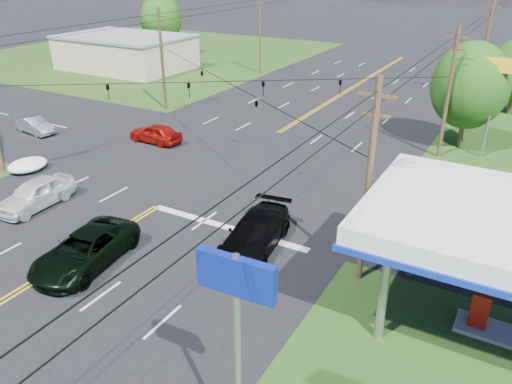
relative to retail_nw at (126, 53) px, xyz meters
The scene contains 21 objects.
ground 37.26m from the retail_nw, 36.25° to the right, with size 280.00×280.00×0.00m, color black.
grass_nw 11.36m from the retail_nw, 116.57° to the left, with size 46.00×48.00×0.03m, color #214616.
stop_bar 46.14m from the retail_nw, 40.60° to the right, with size 10.00×0.50×0.02m, color silver.
retail_nw is the anchor object (origin of this frame).
pole_se 53.09m from the retail_nw, 35.79° to the right, with size 1.60×0.28×9.50m.
pole_nw 21.60m from the retail_nw, 37.41° to the right, with size 1.60×0.28×9.50m.
pole_ne 45.02m from the retail_nw, 16.82° to the right, with size 1.60×0.28×9.50m.
pole_left_far 18.30m from the retail_nw, 19.44° to the left, with size 1.60×0.28×10.00m.
pole_right_far 43.53m from the retail_nw, ahead, with size 1.60×0.28×10.00m.
span_wire_signals 37.42m from the retail_nw, 36.25° to the right, with size 26.00×18.00×1.13m.
power_lines 38.98m from the retail_nw, 38.66° to the right, with size 26.04×100.00×0.64m.
tree_right_a 45.21m from the retail_nw, 12.80° to the right, with size 5.70×5.70×8.18m.
tree_far_l 10.69m from the retail_nw, 101.31° to the left, with size 6.08×6.08×8.72m.
pickup_dkgreen 47.91m from the retail_nw, 49.60° to the right, with size 2.75×5.96×1.66m, color black.
suv_black 48.67m from the retail_nw, 39.70° to the right, with size 2.41×5.93×1.72m, color black.
pickup_white 41.02m from the retail_nw, 54.69° to the right, with size 2.01×5.00×1.70m, color silver.
sedan_silver 27.08m from the retail_nw, 63.70° to the right, with size 1.43×4.09×1.35m, color #999A9E.
sedan_red 30.77m from the retail_nw, 43.08° to the right, with size 1.82×4.52×1.54m, color #A0100B.
polesign_se 60.04m from the retail_nw, 44.15° to the right, with size 2.14×0.34×7.25m.
polesign_ne 47.38m from the retail_nw, 14.04° to the right, with size 2.05×0.56×7.40m.
snowpile_b 35.26m from the retail_nw, 58.45° to the right, with size 2.29×2.82×0.79m, color white.
Camera 1 is at (18.41, -16.27, 13.70)m, focal length 35.00 mm.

